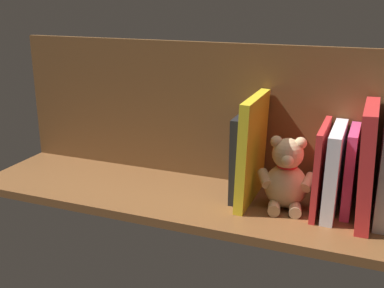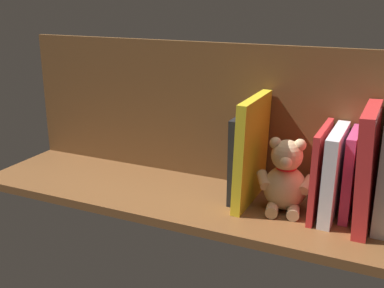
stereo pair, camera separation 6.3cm
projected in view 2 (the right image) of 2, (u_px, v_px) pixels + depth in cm
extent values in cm
cube|color=brown|center=(192.00, 198.00, 122.21)|extent=(116.42, 31.95, 2.20)
cube|color=brown|center=(213.00, 112.00, 127.99)|extent=(116.42, 1.50, 37.49)
cube|color=red|center=(368.00, 167.00, 103.28)|extent=(3.94, 20.28, 26.57)
cube|color=#B23F72|center=(351.00, 174.00, 108.29)|extent=(2.11, 14.24, 20.13)
cube|color=silver|center=(334.00, 173.00, 107.91)|extent=(3.09, 18.22, 20.61)
cube|color=red|center=(320.00, 171.00, 109.06)|extent=(1.58, 18.31, 20.96)
ellipsoid|color=#D1B284|center=(285.00, 188.00, 112.29)|extent=(11.75, 10.88, 10.80)
sphere|color=#D1B284|center=(287.00, 155.00, 109.79)|extent=(7.42, 7.42, 7.42)
sphere|color=#D1B284|center=(300.00, 145.00, 108.27)|extent=(2.87, 2.87, 2.87)
sphere|color=#D1B284|center=(276.00, 143.00, 109.61)|extent=(2.87, 2.87, 2.87)
sphere|color=beige|center=(286.00, 162.00, 107.05)|extent=(2.87, 2.87, 2.87)
cylinder|color=#D1B284|center=(307.00, 185.00, 109.24)|extent=(3.38, 5.65, 3.99)
cylinder|color=#D1B284|center=(263.00, 180.00, 111.70)|extent=(4.87, 5.86, 3.99)
cylinder|color=#D1B284|center=(293.00, 212.00, 108.69)|extent=(3.55, 4.50, 2.87)
cylinder|color=#D1B284|center=(272.00, 210.00, 109.85)|extent=(3.55, 4.50, 2.87)
torus|color=red|center=(286.00, 167.00, 110.69)|extent=(5.73, 5.73, 0.84)
cube|color=yellow|center=(252.00, 151.00, 114.10)|extent=(3.15, 19.98, 26.56)
cube|color=black|center=(242.00, 156.00, 117.99)|extent=(1.96, 15.68, 21.51)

